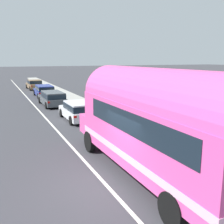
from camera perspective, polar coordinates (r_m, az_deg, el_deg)
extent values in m
plane|color=#38383D|center=(9.65, -0.99, -15.85)|extent=(300.00, 300.00, 0.00)
cube|color=silver|center=(20.64, -14.25, -1.23)|extent=(0.14, 80.00, 0.01)
cube|color=silver|center=(21.54, -4.64, -0.38)|extent=(0.12, 80.00, 0.01)
cube|color=#9E9B93|center=(20.07, -0.07, -1.02)|extent=(1.97, 90.00, 0.15)
cube|color=#EA4C9E|center=(9.69, 9.38, -4.73)|extent=(2.55, 8.46, 2.30)
cylinder|color=#EA4C9E|center=(9.44, 9.61, 1.99)|extent=(2.50, 8.36, 2.45)
cube|color=#EA4C9E|center=(14.03, -1.83, -2.34)|extent=(2.27, 1.31, 0.95)
cube|color=#F4B2D6|center=(9.89, 9.25, -8.34)|extent=(2.59, 8.50, 0.24)
cube|color=black|center=(9.30, 10.52, -1.63)|extent=(2.57, 6.66, 0.76)
cube|color=black|center=(13.23, -0.86, 2.67)|extent=(2.14, 0.11, 0.96)
cube|color=silver|center=(14.68, -2.87, -2.23)|extent=(0.90, 0.10, 0.56)
cylinder|color=black|center=(12.84, -4.84, -6.37)|extent=(0.27, 1.00, 1.00)
cylinder|color=black|center=(13.76, 4.40, -5.13)|extent=(0.27, 1.00, 1.00)
cylinder|color=black|center=(7.60, 12.92, -19.98)|extent=(0.27, 1.00, 1.00)
cube|color=white|center=(19.47, -7.55, -0.17)|extent=(1.78, 4.21, 0.60)
cube|color=white|center=(18.92, -7.18, 1.26)|extent=(1.58, 2.76, 0.55)
cube|color=black|center=(18.92, -7.17, 1.18)|extent=(1.64, 2.80, 0.43)
cube|color=red|center=(17.24, -7.98, -1.10)|extent=(0.20, 0.04, 0.14)
cube|color=red|center=(17.72, -3.20, -0.67)|extent=(0.20, 0.04, 0.14)
cylinder|color=black|center=(20.64, -10.91, -0.19)|extent=(0.20, 0.64, 0.64)
cylinder|color=black|center=(21.08, -6.43, 0.19)|extent=(0.20, 0.64, 0.64)
cylinder|color=black|center=(17.97, -8.83, -1.85)|extent=(0.20, 0.64, 0.64)
cylinder|color=black|center=(18.48, -3.75, -1.37)|extent=(0.20, 0.64, 0.64)
cube|color=#474C51|center=(25.96, -12.89, 2.56)|extent=(1.88, 4.80, 0.60)
cube|color=#474C51|center=(25.42, -12.72, 3.69)|extent=(1.66, 3.34, 0.55)
cube|color=black|center=(25.42, -12.72, 3.62)|extent=(1.72, 3.38, 0.43)
cube|color=red|center=(23.45, -13.55, 2.04)|extent=(0.20, 0.04, 0.14)
cube|color=red|center=(23.81, -9.82, 2.33)|extent=(0.20, 0.04, 0.14)
cylinder|color=black|center=(27.47, -15.39, 2.50)|extent=(0.21, 0.64, 0.64)
cylinder|color=black|center=(27.80, -11.85, 2.77)|extent=(0.21, 0.64, 0.64)
cylinder|color=black|center=(24.19, -14.04, 1.38)|extent=(0.21, 0.64, 0.64)
cylinder|color=black|center=(24.57, -10.05, 1.70)|extent=(0.21, 0.64, 0.64)
cube|color=navy|center=(32.24, -14.56, 4.18)|extent=(1.90, 4.68, 0.60)
cube|color=navy|center=(31.70, -14.47, 5.12)|extent=(1.68, 3.23, 0.55)
cube|color=black|center=(31.71, -14.47, 5.06)|extent=(1.74, 3.27, 0.43)
cube|color=red|center=(29.80, -15.38, 3.91)|extent=(0.20, 0.04, 0.14)
cube|color=red|center=(30.07, -12.34, 4.12)|extent=(0.20, 0.04, 0.14)
cylinder|color=black|center=(33.74, -16.47, 4.05)|extent=(0.21, 0.64, 0.64)
cylinder|color=black|center=(34.00, -13.51, 4.26)|extent=(0.21, 0.64, 0.64)
cylinder|color=black|center=(30.54, -15.68, 3.35)|extent=(0.21, 0.64, 0.64)
cylinder|color=black|center=(30.82, -12.43, 3.58)|extent=(0.21, 0.64, 0.64)
cube|color=olive|center=(40.49, -16.44, 5.51)|extent=(2.02, 4.59, 0.60)
cube|color=olive|center=(40.32, -16.46, 6.31)|extent=(1.73, 2.24, 0.55)
cube|color=black|center=(40.32, -16.46, 6.27)|extent=(1.79, 2.28, 0.43)
cube|color=red|center=(38.11, -17.05, 5.40)|extent=(0.20, 0.05, 0.14)
cube|color=red|center=(38.40, -14.67, 5.57)|extent=(0.20, 0.05, 0.14)
cylinder|color=black|center=(41.91, -18.00, 5.33)|extent=(0.22, 0.65, 0.64)
cylinder|color=black|center=(42.20, -15.62, 5.51)|extent=(0.22, 0.65, 0.64)
cylinder|color=black|center=(38.83, -17.31, 4.92)|extent=(0.22, 0.65, 0.64)
cylinder|color=black|center=(39.15, -14.74, 5.12)|extent=(0.22, 0.65, 0.64)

